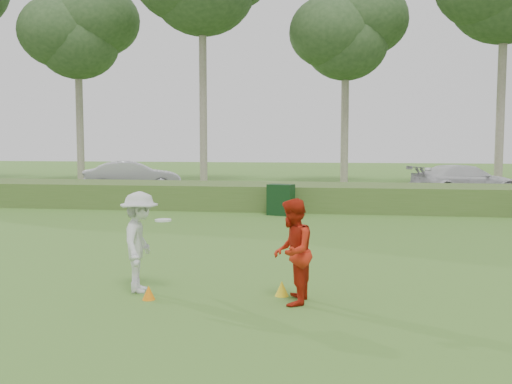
% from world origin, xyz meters
% --- Properties ---
extents(ground, '(120.00, 120.00, 0.00)m').
position_xyz_m(ground, '(0.00, 0.00, 0.00)').
color(ground, '#3C7025').
rests_on(ground, ground).
extents(reed_strip, '(80.00, 3.00, 0.90)m').
position_xyz_m(reed_strip, '(0.00, 12.00, 0.45)').
color(reed_strip, '#426327').
rests_on(reed_strip, ground).
extents(park_road, '(80.00, 6.00, 0.06)m').
position_xyz_m(park_road, '(0.00, 17.00, 0.03)').
color(park_road, '#2D2D2D').
rests_on(park_road, ground).
extents(tree_2, '(6.50, 6.50, 12.00)m').
position_xyz_m(tree_2, '(-14.00, 24.00, 8.97)').
color(tree_2, gray).
rests_on(tree_2, ground).
extents(tree_4, '(6.24, 6.24, 11.50)m').
position_xyz_m(tree_4, '(2.00, 24.50, 8.59)').
color(tree_4, gray).
rests_on(tree_4, ground).
extents(player_white, '(0.93, 1.15, 1.65)m').
position_xyz_m(player_white, '(-1.28, -0.16, 0.82)').
color(player_white, silver).
rests_on(player_white, ground).
extents(player_red, '(0.65, 0.81, 1.60)m').
position_xyz_m(player_red, '(1.25, -0.48, 0.80)').
color(player_red, red).
rests_on(player_red, ground).
extents(cone_orange, '(0.20, 0.20, 0.22)m').
position_xyz_m(cone_orange, '(-0.98, -0.61, 0.11)').
color(cone_orange, orange).
rests_on(cone_orange, ground).
extents(cone_yellow, '(0.22, 0.22, 0.24)m').
position_xyz_m(cone_yellow, '(1.05, -0.08, 0.12)').
color(cone_yellow, yellow).
rests_on(cone_yellow, ground).
extents(utility_cabinet, '(0.94, 0.73, 1.04)m').
position_xyz_m(utility_cabinet, '(-0.09, 9.99, 0.52)').
color(utility_cabinet, black).
rests_on(utility_cabinet, ground).
extents(car_mid, '(4.81, 3.15, 1.50)m').
position_xyz_m(car_mid, '(-7.96, 16.91, 0.81)').
color(car_mid, silver).
rests_on(car_mid, park_road).
extents(car_right, '(5.21, 3.54, 1.40)m').
position_xyz_m(car_right, '(7.26, 17.09, 0.76)').
color(car_right, silver).
rests_on(car_right, park_road).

